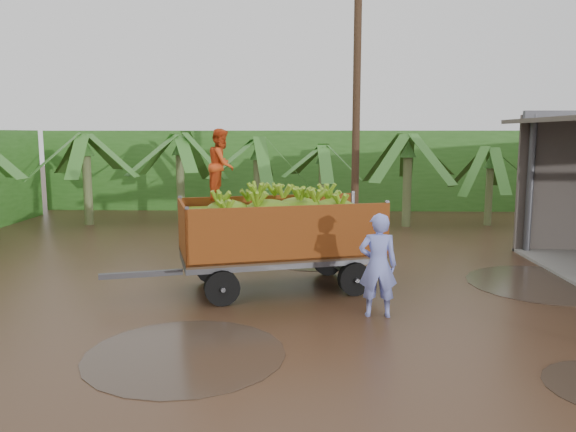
% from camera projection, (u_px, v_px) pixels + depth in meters
% --- Properties ---
extents(ground, '(100.00, 100.00, 0.00)m').
position_uv_depth(ground, '(366.00, 312.00, 10.99)').
color(ground, black).
rests_on(ground, ground).
extents(hedge_north, '(22.00, 3.00, 3.60)m').
position_uv_depth(hedge_north, '(288.00, 169.00, 26.60)').
color(hedge_north, '#2D661E').
rests_on(hedge_north, ground).
extents(banana_trailer, '(6.10, 3.23, 3.57)m').
position_uv_depth(banana_trailer, '(278.00, 231.00, 12.47)').
color(banana_trailer, '#A94F18').
rests_on(banana_trailer, ground).
extents(man_blue, '(0.74, 0.50, 2.00)m').
position_uv_depth(man_blue, '(378.00, 265.00, 10.61)').
color(man_blue, '#7D8AE5').
rests_on(man_blue, ground).
extents(utility_pole, '(1.20, 0.24, 8.33)m').
position_uv_depth(utility_pole, '(356.00, 109.00, 17.37)').
color(utility_pole, '#47301E').
rests_on(utility_pole, ground).
extents(banana_plants, '(25.17, 20.55, 4.39)m').
position_uv_depth(banana_plants, '(124.00, 190.00, 16.06)').
color(banana_plants, '#2D661E').
rests_on(banana_plants, ground).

